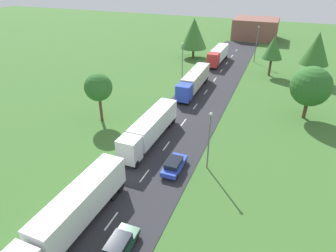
{
  "coord_description": "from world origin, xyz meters",
  "views": [
    {
      "loc": [
        12.31,
        -1.21,
        21.31
      ],
      "look_at": [
        -0.1,
        30.76,
        2.61
      ],
      "focal_mm": 31.73,
      "sensor_mm": 36.0,
      "label": 1
    }
  ],
  "objects_px": {
    "truck_lead": "(73,212)",
    "tree_ash": "(194,33)",
    "car_third": "(174,165)",
    "distant_building": "(256,29)",
    "car_second": "(119,245)",
    "lamppost_fourth": "(257,43)",
    "tree_pine": "(98,87)",
    "truck_fourth": "(218,54)",
    "lamppost_third": "(182,60)",
    "tree_maple": "(311,86)",
    "truck_second": "(150,127)",
    "tree_birch": "(317,48)",
    "truck_third": "(194,80)",
    "tree_elm": "(273,48)",
    "lamppost_second": "(209,138)"
  },
  "relations": [
    {
      "from": "tree_maple",
      "to": "tree_pine",
      "type": "relative_size",
      "value": 1.09
    },
    {
      "from": "car_third",
      "to": "tree_birch",
      "type": "height_order",
      "value": "tree_birch"
    },
    {
      "from": "lamppost_third",
      "to": "tree_ash",
      "type": "height_order",
      "value": "tree_ash"
    },
    {
      "from": "lamppost_third",
      "to": "tree_pine",
      "type": "relative_size",
      "value": 1.05
    },
    {
      "from": "tree_elm",
      "to": "tree_maple",
      "type": "bearing_deg",
      "value": -70.52
    },
    {
      "from": "truck_lead",
      "to": "lamppost_fourth",
      "type": "height_order",
      "value": "lamppost_fourth"
    },
    {
      "from": "lamppost_second",
      "to": "distant_building",
      "type": "bearing_deg",
      "value": 92.67
    },
    {
      "from": "car_second",
      "to": "lamppost_fourth",
      "type": "height_order",
      "value": "lamppost_fourth"
    },
    {
      "from": "car_second",
      "to": "truck_lead",
      "type": "bearing_deg",
      "value": 172.45
    },
    {
      "from": "truck_second",
      "to": "lamppost_second",
      "type": "bearing_deg",
      "value": -19.65
    },
    {
      "from": "truck_lead",
      "to": "tree_pine",
      "type": "distance_m",
      "value": 21.96
    },
    {
      "from": "truck_third",
      "to": "distant_building",
      "type": "distance_m",
      "value": 51.56
    },
    {
      "from": "lamppost_second",
      "to": "tree_birch",
      "type": "height_order",
      "value": "tree_birch"
    },
    {
      "from": "truck_third",
      "to": "truck_fourth",
      "type": "xyz_separation_m",
      "value": [
        0.15,
        19.71,
        0.0
      ]
    },
    {
      "from": "tree_ash",
      "to": "truck_second",
      "type": "bearing_deg",
      "value": -80.86
    },
    {
      "from": "truck_fourth",
      "to": "distant_building",
      "type": "height_order",
      "value": "distant_building"
    },
    {
      "from": "lamppost_fourth",
      "to": "tree_maple",
      "type": "relative_size",
      "value": 1.04
    },
    {
      "from": "car_second",
      "to": "tree_elm",
      "type": "xyz_separation_m",
      "value": [
        7.89,
        51.83,
        5.21
      ]
    },
    {
      "from": "truck_second",
      "to": "distant_building",
      "type": "relative_size",
      "value": 1.02
    },
    {
      "from": "truck_fourth",
      "to": "tree_pine",
      "type": "height_order",
      "value": "tree_pine"
    },
    {
      "from": "truck_second",
      "to": "tree_pine",
      "type": "height_order",
      "value": "tree_pine"
    },
    {
      "from": "tree_elm",
      "to": "tree_pine",
      "type": "bearing_deg",
      "value": -125.19
    },
    {
      "from": "car_third",
      "to": "distant_building",
      "type": "relative_size",
      "value": 0.33
    },
    {
      "from": "lamppost_fourth",
      "to": "tree_elm",
      "type": "xyz_separation_m",
      "value": [
        4.29,
        -9.09,
        1.23
      ]
    },
    {
      "from": "truck_third",
      "to": "car_third",
      "type": "xyz_separation_m",
      "value": [
        5.19,
        -24.95,
        -1.28
      ]
    },
    {
      "from": "truck_second",
      "to": "tree_birch",
      "type": "bearing_deg",
      "value": 58.44
    },
    {
      "from": "car_second",
      "to": "lamppost_second",
      "type": "height_order",
      "value": "lamppost_second"
    },
    {
      "from": "truck_third",
      "to": "tree_maple",
      "type": "xyz_separation_m",
      "value": [
        19.54,
        -4.65,
        3.16
      ]
    },
    {
      "from": "lamppost_third",
      "to": "tree_maple",
      "type": "height_order",
      "value": "tree_maple"
    },
    {
      "from": "lamppost_fourth",
      "to": "tree_ash",
      "type": "height_order",
      "value": "tree_ash"
    },
    {
      "from": "car_second",
      "to": "tree_pine",
      "type": "xyz_separation_m",
      "value": [
        -14.45,
        20.15,
        4.67
      ]
    },
    {
      "from": "lamppost_second",
      "to": "tree_maple",
      "type": "bearing_deg",
      "value": 59.27
    },
    {
      "from": "tree_birch",
      "to": "tree_pine",
      "type": "relative_size",
      "value": 1.3
    },
    {
      "from": "car_second",
      "to": "lamppost_fourth",
      "type": "distance_m",
      "value": 61.16
    },
    {
      "from": "car_third",
      "to": "tree_maple",
      "type": "xyz_separation_m",
      "value": [
        14.35,
        20.3,
        4.43
      ]
    },
    {
      "from": "truck_lead",
      "to": "tree_pine",
      "type": "height_order",
      "value": "tree_pine"
    },
    {
      "from": "truck_third",
      "to": "truck_second",
      "type": "bearing_deg",
      "value": -90.36
    },
    {
      "from": "car_third",
      "to": "car_second",
      "type": "bearing_deg",
      "value": -91.79
    },
    {
      "from": "truck_lead",
      "to": "tree_ash",
      "type": "bearing_deg",
      "value": 96.62
    },
    {
      "from": "truck_fourth",
      "to": "lamppost_second",
      "type": "distance_m",
      "value": 43.57
    },
    {
      "from": "lamppost_third",
      "to": "tree_ash",
      "type": "bearing_deg",
      "value": 99.9
    },
    {
      "from": "tree_maple",
      "to": "lamppost_fourth",
      "type": "bearing_deg",
      "value": 111.38
    },
    {
      "from": "truck_fourth",
      "to": "distant_building",
      "type": "bearing_deg",
      "value": 80.94
    },
    {
      "from": "truck_third",
      "to": "car_third",
      "type": "distance_m",
      "value": 25.52
    },
    {
      "from": "tree_elm",
      "to": "tree_ash",
      "type": "height_order",
      "value": "tree_ash"
    },
    {
      "from": "distant_building",
      "to": "tree_elm",
      "type": "bearing_deg",
      "value": -78.4
    },
    {
      "from": "truck_fourth",
      "to": "lamppost_second",
      "type": "relative_size",
      "value": 1.65
    },
    {
      "from": "tree_elm",
      "to": "car_third",
      "type": "bearing_deg",
      "value": -100.73
    },
    {
      "from": "truck_fourth",
      "to": "tree_ash",
      "type": "height_order",
      "value": "tree_ash"
    },
    {
      "from": "lamppost_second",
      "to": "tree_elm",
      "type": "distance_m",
      "value": 37.92
    }
  ]
}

